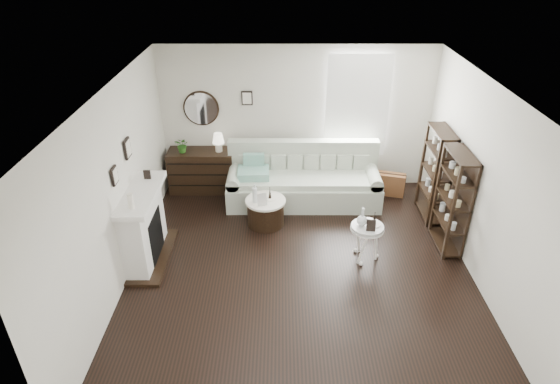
{
  "coord_description": "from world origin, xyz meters",
  "views": [
    {
      "loc": [
        -0.29,
        -5.48,
        4.41
      ],
      "look_at": [
        -0.3,
        0.8,
        0.88
      ],
      "focal_mm": 30.0,
      "sensor_mm": 36.0,
      "label": 1
    }
  ],
  "objects_px": {
    "sofa": "(303,183)",
    "dresser": "(202,171)",
    "drum_table": "(266,212)",
    "pedestal_table": "(367,229)"
  },
  "relations": [
    {
      "from": "drum_table",
      "to": "pedestal_table",
      "type": "xyz_separation_m",
      "value": [
        1.54,
        -0.97,
        0.31
      ]
    },
    {
      "from": "dresser",
      "to": "drum_table",
      "type": "relative_size",
      "value": 1.79
    },
    {
      "from": "sofa",
      "to": "dresser",
      "type": "relative_size",
      "value": 2.27
    },
    {
      "from": "sofa",
      "to": "pedestal_table",
      "type": "height_order",
      "value": "sofa"
    },
    {
      "from": "dresser",
      "to": "drum_table",
      "type": "height_order",
      "value": "dresser"
    },
    {
      "from": "sofa",
      "to": "dresser",
      "type": "xyz_separation_m",
      "value": [
        -1.92,
        0.38,
        0.05
      ]
    },
    {
      "from": "drum_table",
      "to": "pedestal_table",
      "type": "distance_m",
      "value": 1.84
    },
    {
      "from": "sofa",
      "to": "dresser",
      "type": "height_order",
      "value": "sofa"
    },
    {
      "from": "sofa",
      "to": "dresser",
      "type": "distance_m",
      "value": 1.96
    },
    {
      "from": "dresser",
      "to": "drum_table",
      "type": "xyz_separation_m",
      "value": [
        1.25,
        -1.22,
        -0.17
      ]
    }
  ]
}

